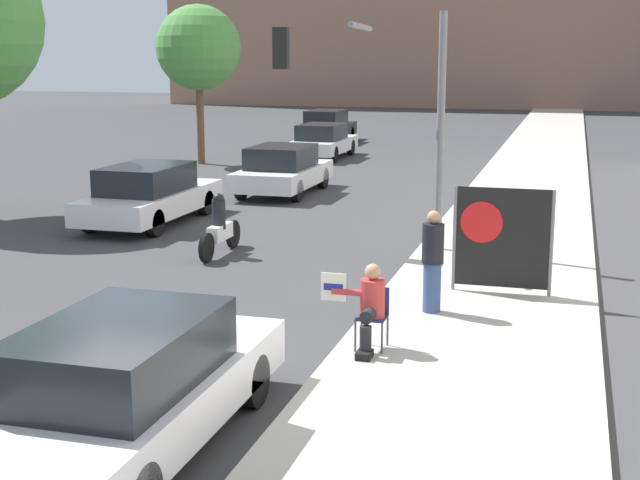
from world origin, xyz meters
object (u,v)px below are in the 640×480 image
(traffic_light_pole, at_px, (374,87))
(jogger_on_sidewalk, at_px, (433,261))
(protest_banner, at_px, (502,238))
(car_on_road_distant, at_px, (322,141))
(parked_car_curbside, at_px, (127,387))
(street_tree_midblock, at_px, (198,48))
(car_on_road_nearest, at_px, (149,194))
(motorcycle_on_road, at_px, (220,229))
(seated_protester, at_px, (370,305))
(car_on_road_midblock, at_px, (283,170))
(car_on_road_far_lane, at_px, (327,126))

(traffic_light_pole, bearing_deg, jogger_on_sidewalk, -66.40)
(protest_banner, xyz_separation_m, car_on_road_distant, (-8.60, 19.42, -0.38))
(parked_car_curbside, height_order, street_tree_midblock, street_tree_midblock)
(car_on_road_nearest, bearing_deg, motorcycle_on_road, -42.75)
(jogger_on_sidewalk, relative_size, car_on_road_nearest, 0.34)
(seated_protester, xyz_separation_m, parked_car_curbside, (-1.76, -3.57, -0.03))
(car_on_road_midblock, bearing_deg, parked_car_curbside, -76.96)
(car_on_road_midblock, bearing_deg, protest_banner, -54.59)
(parked_car_curbside, bearing_deg, protest_banner, 65.53)
(protest_banner, height_order, traffic_light_pole, traffic_light_pole)
(jogger_on_sidewalk, relative_size, car_on_road_midblock, 0.37)
(jogger_on_sidewalk, relative_size, car_on_road_far_lane, 0.35)
(protest_banner, relative_size, car_on_road_midblock, 0.41)
(protest_banner, distance_m, traffic_light_pole, 4.81)
(jogger_on_sidewalk, xyz_separation_m, car_on_road_midblock, (-6.29, 11.61, -0.22))
(seated_protester, xyz_separation_m, motorcycle_on_road, (-4.41, 5.45, -0.21))
(car_on_road_distant, bearing_deg, protest_banner, -66.11)
(protest_banner, xyz_separation_m, car_on_road_nearest, (-8.86, 4.68, -0.35))
(traffic_light_pole, bearing_deg, car_on_road_far_lane, 107.77)
(seated_protester, relative_size, motorcycle_on_road, 0.58)
(seated_protester, relative_size, car_on_road_distant, 0.27)
(car_on_road_distant, relative_size, motorcycle_on_road, 2.13)
(seated_protester, xyz_separation_m, street_tree_midblock, (-11.08, 19.91, 3.56))
(seated_protester, height_order, protest_banner, protest_banner)
(traffic_light_pole, relative_size, motorcycle_on_road, 2.34)
(traffic_light_pole, bearing_deg, motorcycle_on_road, -159.92)
(seated_protester, height_order, parked_car_curbside, parked_car_curbside)
(car_on_road_nearest, relative_size, car_on_road_far_lane, 1.04)
(car_on_road_far_lane, height_order, motorcycle_on_road, car_on_road_far_lane)
(seated_protester, distance_m, traffic_light_pole, 7.21)
(jogger_on_sidewalk, height_order, parked_car_curbside, jogger_on_sidewalk)
(protest_banner, xyz_separation_m, car_on_road_far_lane, (-10.17, 25.74, -0.32))
(protest_banner, bearing_deg, parked_car_curbside, -114.47)
(seated_protester, height_order, car_on_road_distant, car_on_road_distant)
(protest_banner, relative_size, car_on_road_nearest, 0.38)
(car_on_road_midblock, bearing_deg, car_on_road_nearest, -106.69)
(car_on_road_midblock, distance_m, car_on_road_far_lane, 15.87)
(car_on_road_nearest, distance_m, car_on_road_far_lane, 21.10)
(jogger_on_sidewalk, height_order, street_tree_midblock, street_tree_midblock)
(car_on_road_midblock, xyz_separation_m, car_on_road_far_lane, (-2.95, 15.59, 0.03))
(car_on_road_nearest, relative_size, motorcycle_on_road, 2.31)
(traffic_light_pole, height_order, car_on_road_far_lane, traffic_light_pole)
(street_tree_midblock, bearing_deg, protest_banner, -52.57)
(parked_car_curbside, height_order, car_on_road_distant, parked_car_curbside)
(seated_protester, height_order, traffic_light_pole, traffic_light_pole)
(seated_protester, bearing_deg, street_tree_midblock, 129.57)
(protest_banner, relative_size, street_tree_midblock, 0.30)
(jogger_on_sidewalk, relative_size, protest_banner, 0.90)
(seated_protester, bearing_deg, car_on_road_midblock, 123.29)
(jogger_on_sidewalk, bearing_deg, car_on_road_far_lane, -95.98)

